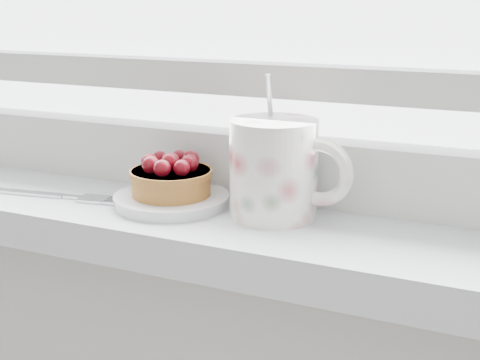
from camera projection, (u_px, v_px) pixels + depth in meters
The scene contains 4 objects.
saucer at pixel (172, 200), 0.72m from camera, with size 0.12×0.12×0.01m, color silver.
raspberry_tart at pixel (171, 177), 0.71m from camera, with size 0.09×0.09×0.05m.
floral_mug at pixel (277, 167), 0.67m from camera, with size 0.13×0.09×0.14m.
fork at pixel (50, 195), 0.75m from camera, with size 0.21×0.05×0.00m.
Camera 1 is at (0.30, 1.30, 1.16)m, focal length 50.00 mm.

